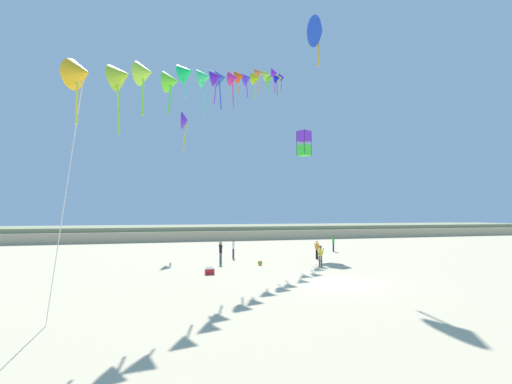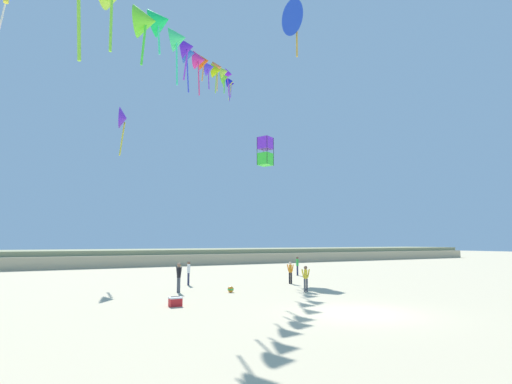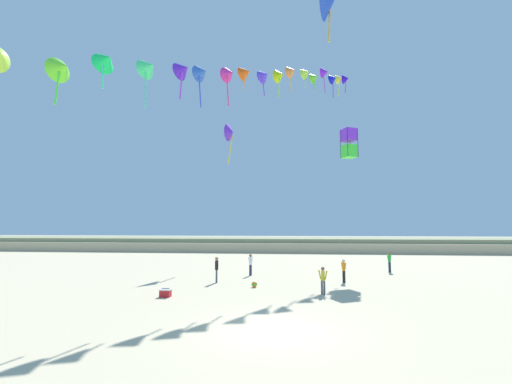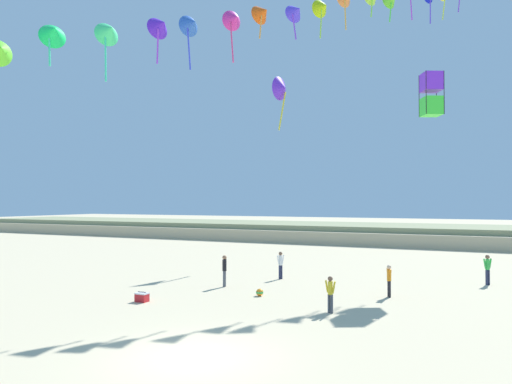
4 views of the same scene
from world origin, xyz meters
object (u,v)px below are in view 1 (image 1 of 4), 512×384
(person_mid_center, at_px, (320,254))
(person_far_right, at_px, (221,251))
(person_near_right, at_px, (333,242))
(person_far_left, at_px, (233,247))
(large_kite_mid_trail, at_px, (185,121))
(beach_cooler, at_px, (210,271))
(person_near_left, at_px, (317,248))
(large_kite_high_solo, at_px, (318,31))
(large_kite_low_lead, at_px, (304,143))
(beach_ball, at_px, (260,263))

(person_mid_center, bearing_deg, person_far_right, 153.87)
(person_near_right, distance_m, person_far_right, 14.68)
(person_far_left, bearing_deg, person_mid_center, -54.66)
(person_near_right, bearing_deg, large_kite_mid_trail, 158.20)
(large_kite_mid_trail, bearing_deg, person_far_left, -69.69)
(person_mid_center, distance_m, beach_cooler, 8.70)
(person_near_left, xyz_separation_m, large_kite_high_solo, (-0.89, -2.43, 17.81))
(person_far_left, height_order, large_kite_low_lead, large_kite_low_lead)
(person_mid_center, bearing_deg, person_near_left, 67.42)
(person_mid_center, height_order, beach_ball, person_mid_center)
(person_near_left, distance_m, person_far_left, 7.21)
(large_kite_mid_trail, xyz_separation_m, beach_cooler, (-0.39, -17.20, -13.63))
(large_kite_high_solo, bearing_deg, person_mid_center, -115.84)
(person_far_right, distance_m, large_kite_mid_trail, 17.88)
(person_mid_center, height_order, large_kite_high_solo, large_kite_high_solo)
(large_kite_low_lead, height_order, beach_cooler, large_kite_low_lead)
(person_near_left, relative_size, large_kite_high_solo, 0.37)
(person_near_right, xyz_separation_m, large_kite_mid_trail, (-14.49, 5.80, 12.88))
(person_mid_center, bearing_deg, person_near_right, 57.42)
(large_kite_low_lead, relative_size, large_kite_high_solo, 0.61)
(large_kite_high_solo, xyz_separation_m, beach_cooler, (-9.44, -3.35, -18.50))
(person_far_right, bearing_deg, large_kite_low_lead, 35.24)
(person_near_right, distance_m, large_kite_high_solo, 20.23)
(person_near_left, distance_m, beach_cooler, 11.86)
(beach_ball, bearing_deg, large_kite_high_solo, -0.85)
(beach_ball, bearing_deg, person_mid_center, -25.24)
(person_near_left, height_order, person_far_left, person_far_left)
(person_mid_center, bearing_deg, beach_cooler, -170.06)
(person_near_left, distance_m, large_kite_low_lead, 12.11)
(person_far_left, distance_m, large_kite_high_solo, 19.37)
(person_far_right, distance_m, beach_cooler, 5.20)
(person_mid_center, height_order, beach_cooler, person_mid_center)
(person_near_left, xyz_separation_m, beach_ball, (-5.86, -2.36, -0.72))
(person_far_right, height_order, large_kite_low_lead, large_kite_low_lead)
(person_near_right, bearing_deg, person_mid_center, -122.58)
(person_mid_center, relative_size, large_kite_high_solo, 0.36)
(person_far_right, height_order, beach_ball, person_far_right)
(person_near_left, bearing_deg, person_near_right, 51.02)
(person_near_right, bearing_deg, person_far_left, -165.23)
(person_far_left, xyz_separation_m, large_kite_mid_trail, (-3.24, 8.76, 12.90))
(person_near_right, distance_m, beach_cooler, 18.76)
(person_near_left, height_order, beach_cooler, person_near_left)
(person_far_left, relative_size, large_kite_low_lead, 0.64)
(large_kite_low_lead, xyz_separation_m, beach_ball, (-7.51, -8.65, -10.94))
(large_kite_mid_trail, distance_m, beach_cooler, 21.95)
(large_kite_high_solo, relative_size, beach_ball, 11.66)
(person_mid_center, relative_size, beach_cooler, 2.66)
(person_mid_center, relative_size, large_kite_mid_trail, 0.35)
(person_near_left, height_order, person_far_right, person_far_right)
(beach_cooler, bearing_deg, large_kite_mid_trail, 88.71)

